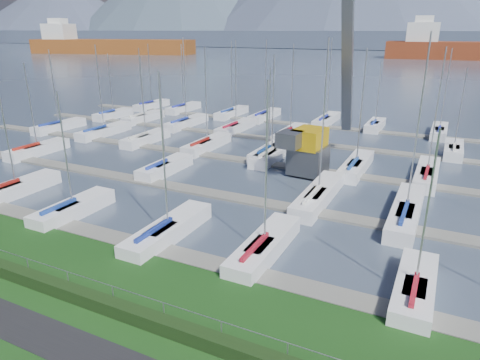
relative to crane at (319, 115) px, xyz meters
The scene contains 9 objects.
path 29.39m from the crane, 92.95° to the right, with size 160.00×2.00×0.04m, color black.
water 234.21m from the crane, 90.36° to the left, with size 800.00×540.00×0.20m, color #404B5D.
hedge 26.77m from the crane, 93.24° to the right, with size 80.00×0.70×0.70m, color black.
fence 26.23m from the crane, 93.29° to the right, with size 0.04×0.04×80.00m, color #94979D.
foothill 304.14m from the crane, 90.28° to the left, with size 900.00×80.00×12.00m, color #48536A.
docks 5.74m from the crane, behind, with size 90.00×41.60×0.25m.
crane is the anchor object (origin of this frame).
cargo_ship_west 232.77m from the crane, 137.49° to the left, with size 95.45×40.16×21.50m.
sailboat_fleet 4.54m from the crane, 138.40° to the left, with size 74.52×49.90×13.35m.
Camera 1 is at (12.37, -13.21, 12.92)m, focal length 32.00 mm.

